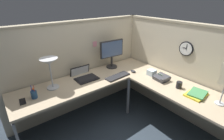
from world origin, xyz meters
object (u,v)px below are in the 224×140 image
(keyboard, at_px, (118,76))
(office_phone, at_px, (162,78))
(desk_lamp_dome, at_px, (49,64))
(coffee_mug, at_px, (179,85))
(computer_mouse, at_px, (133,71))
(pen_cup, at_px, (34,94))
(wall_clock, at_px, (186,49))
(cell_phone, at_px, (23,101))
(tissue_box, at_px, (152,72))
(monitor, at_px, (112,52))
(laptop, at_px, (84,76))
(book_stack, at_px, (197,94))

(keyboard, xyz_separation_m, office_phone, (0.46, -0.50, 0.03))
(desk_lamp_dome, distance_m, coffee_mug, 1.81)
(computer_mouse, relative_size, office_phone, 0.47)
(pen_cup, xyz_separation_m, wall_clock, (2.04, -0.81, 0.42))
(computer_mouse, distance_m, cell_phone, 1.70)
(coffee_mug, relative_size, tissue_box, 0.80)
(monitor, relative_size, wall_clock, 2.27)
(monitor, xyz_separation_m, laptop, (-0.60, -0.04, -0.27))
(monitor, relative_size, office_phone, 2.25)
(wall_clock, bearing_deg, computer_mouse, 129.19)
(desk_lamp_dome, xyz_separation_m, coffee_mug, (1.41, -1.09, -0.32))
(wall_clock, bearing_deg, cell_phone, 159.65)
(cell_phone, height_order, tissue_box, tissue_box)
(coffee_mug, height_order, wall_clock, wall_clock)
(keyboard, bearing_deg, cell_phone, 168.27)
(desk_lamp_dome, bearing_deg, tissue_box, -21.99)
(office_phone, relative_size, book_stack, 0.74)
(monitor, bearing_deg, desk_lamp_dome, -175.87)
(laptop, bearing_deg, monitor, 4.22)
(laptop, height_order, coffee_mug, laptop)
(monitor, relative_size, desk_lamp_dome, 1.12)
(pen_cup, xyz_separation_m, tissue_box, (1.71, -0.47, -0.01))
(cell_phone, xyz_separation_m, office_phone, (1.83, -0.69, 0.03))
(pen_cup, bearing_deg, laptop, 10.32)
(pen_cup, relative_size, book_stack, 0.60)
(office_phone, height_order, wall_clock, wall_clock)
(keyboard, distance_m, book_stack, 1.15)
(computer_mouse, height_order, pen_cup, pen_cup)
(monitor, xyz_separation_m, coffee_mug, (0.29, -1.18, -0.25))
(laptop, height_order, wall_clock, wall_clock)
(desk_lamp_dome, distance_m, pen_cup, 0.43)
(desk_lamp_dome, height_order, wall_clock, wall_clock)
(pen_cup, relative_size, coffee_mug, 1.88)
(computer_mouse, bearing_deg, monitor, 111.37)
(cell_phone, bearing_deg, coffee_mug, -22.44)
(cell_phone, height_order, wall_clock, wall_clock)
(keyboard, relative_size, wall_clock, 1.95)
(office_phone, xyz_separation_m, coffee_mug, (-0.00, -0.29, 0.01))
(computer_mouse, bearing_deg, pen_cup, 172.28)
(laptop, xyz_separation_m, keyboard, (0.44, -0.33, -0.01))
(desk_lamp_dome, distance_m, tissue_box, 1.58)
(cell_phone, relative_size, tissue_box, 1.20)
(pen_cup, bearing_deg, coffee_mug, -30.32)
(keyboard, height_order, desk_lamp_dome, desk_lamp_dome)
(pen_cup, bearing_deg, keyboard, -8.79)
(book_stack, relative_size, wall_clock, 1.37)
(computer_mouse, bearing_deg, wall_clock, -50.81)
(desk_lamp_dome, bearing_deg, wall_clock, -27.53)
(keyboard, bearing_deg, pen_cup, 167.32)
(laptop, bearing_deg, wall_clock, -37.34)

